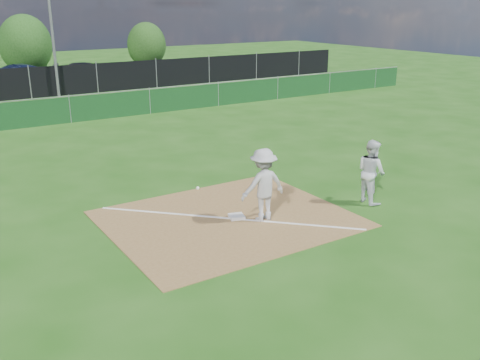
% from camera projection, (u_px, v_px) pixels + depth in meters
% --- Properties ---
extents(ground, '(90.00, 90.00, 0.00)m').
position_uv_depth(ground, '(108.00, 145.00, 21.00)').
color(ground, '#1C4E10').
rests_on(ground, ground).
extents(infield_dirt, '(6.00, 5.00, 0.02)m').
position_uv_depth(infield_dirt, '(228.00, 219.00, 13.82)').
color(infield_dirt, brown).
rests_on(infield_dirt, ground).
extents(foul_line, '(5.01, 5.01, 0.01)m').
position_uv_depth(foul_line, '(228.00, 218.00, 13.81)').
color(foul_line, white).
rests_on(foul_line, infield_dirt).
extents(green_fence, '(44.00, 0.05, 1.20)m').
position_uv_depth(green_fence, '(70.00, 110.00, 24.80)').
color(green_fence, '#0F3916').
rests_on(green_fence, ground).
extents(black_fence, '(46.00, 0.04, 1.80)m').
position_uv_depth(black_fence, '(30.00, 83.00, 31.08)').
color(black_fence, black).
rests_on(black_fence, ground).
extents(parking_lot, '(46.00, 9.00, 0.01)m').
position_uv_depth(parking_lot, '(14.00, 88.00, 35.35)').
color(parking_lot, black).
rests_on(parking_lot, ground).
extents(light_pole, '(0.16, 0.16, 8.00)m').
position_uv_depth(light_pole, '(52.00, 27.00, 30.64)').
color(light_pole, slate).
rests_on(light_pole, ground).
extents(first_base, '(0.46, 0.46, 0.08)m').
position_uv_depth(first_base, '(237.00, 216.00, 13.83)').
color(first_base, silver).
rests_on(first_base, infield_dirt).
extents(play_at_first, '(2.46, 0.76, 1.87)m').
position_uv_depth(play_at_first, '(263.00, 185.00, 13.47)').
color(play_at_first, silver).
rests_on(play_at_first, infield_dirt).
extents(runner, '(0.79, 0.95, 1.79)m').
position_uv_depth(runner, '(371.00, 171.00, 14.74)').
color(runner, silver).
rests_on(runner, ground).
extents(car_mid, '(4.80, 2.17, 1.53)m').
position_uv_depth(car_mid, '(29.00, 76.00, 34.94)').
color(car_mid, black).
rests_on(car_mid, parking_lot).
extents(car_right, '(4.98, 3.28, 1.34)m').
position_uv_depth(car_right, '(88.00, 72.00, 37.66)').
color(car_right, black).
rests_on(car_right, parking_lot).
extents(tree_mid, '(3.86, 3.86, 4.58)m').
position_uv_depth(tree_mid, '(25.00, 45.00, 40.05)').
color(tree_mid, '#382316').
rests_on(tree_mid, ground).
extents(tree_right, '(3.23, 3.23, 3.83)m').
position_uv_depth(tree_right, '(147.00, 45.00, 44.96)').
color(tree_right, '#382316').
rests_on(tree_right, ground).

